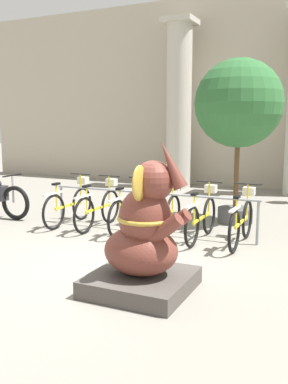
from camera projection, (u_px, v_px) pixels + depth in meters
The scene contains 12 objects.
ground_plane at pixel (108, 265), 6.15m from camera, with size 60.00×60.00×0.00m, color gray.
building_facade at pixel (244, 92), 13.37m from camera, with size 20.00×0.20×6.00m.
column_left at pixel (179, 104), 13.29m from camera, with size 0.97×0.97×5.16m.
bike_rack at pixel (149, 200), 7.90m from camera, with size 4.07×0.05×0.77m.
bicycle_0 at pixel (70, 204), 8.59m from camera, with size 0.48×1.66×0.99m.
bicycle_1 at pixel (99, 207), 8.29m from camera, with size 0.48×1.66×0.99m.
bicycle_2 at pixel (131, 210), 8.00m from camera, with size 0.48×1.66×0.99m.
bicycle_3 at pixel (164, 214), 7.68m from camera, with size 0.48×1.66×0.99m.
bicycle_4 at pixel (202, 217), 7.42m from camera, with size 0.48×1.66×0.99m.
bicycle_5 at pixel (242, 221), 7.13m from camera, with size 0.48×1.66×0.99m.
elephant_statue at pixel (144, 241), 5.09m from camera, with size 1.17×1.17×1.86m.
potted_tree at pixel (239, 107), 8.43m from camera, with size 1.75×1.75×3.28m.
Camera 1 is at (2.98, -5.13, 2.00)m, focal length 40.00 mm.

